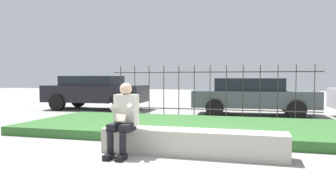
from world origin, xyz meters
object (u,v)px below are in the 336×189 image
Objects in this scene: stone_bench at (192,144)px; person_seated_reader at (124,116)px; car_parked_center at (252,95)px; car_parked_left at (95,91)px.

person_seated_reader is (-1.12, -0.30, 0.47)m from stone_bench.
car_parked_left reaches higher than car_parked_center.
stone_bench is at bearing -101.00° from car_parked_center.
car_parked_center is at bearing -6.30° from car_parked_left.
car_parked_left is at bearing 172.86° from car_parked_center.
car_parked_center is (1.98, 6.72, 0.03)m from person_seated_reader.
stone_bench is at bearing -53.83° from car_parked_left.
car_parked_center reaches higher than person_seated_reader.
car_parked_left is (-5.48, 6.84, 0.57)m from stone_bench.
person_seated_reader is 7.00m from car_parked_center.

